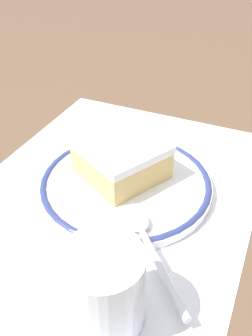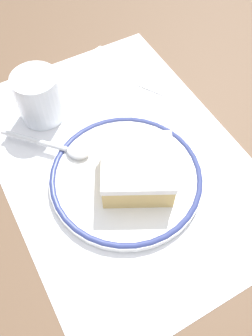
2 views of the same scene
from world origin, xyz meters
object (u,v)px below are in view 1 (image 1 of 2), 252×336
cake_slice (122,159)px  spoon (146,239)px  cup (104,292)px  plate (126,183)px

cake_slice → spoon: cake_slice is taller
spoon → cup: (-0.09, 0.01, 0.02)m
plate → cup: (-0.17, -0.06, 0.03)m
spoon → cup: size_ratio=1.44×
plate → cake_slice: size_ratio=1.69×
cake_slice → spoon: size_ratio=1.12×
spoon → cup: cup is taller
cake_slice → cup: size_ratio=1.61×
plate → spoon: bearing=-144.7°
plate → cake_slice: (0.01, 0.01, 0.03)m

